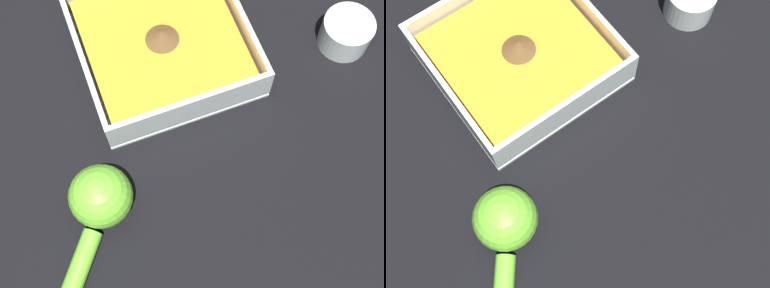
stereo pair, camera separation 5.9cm
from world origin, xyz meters
TOP-DOWN VIEW (x-y plane):
  - ground_plane at (0.00, 0.00)m, footprint 4.00×4.00m
  - square_dish at (-0.04, 0.04)m, footprint 0.20×0.20m
  - spice_bowl at (0.17, -0.02)m, footprint 0.06×0.06m
  - lemon_squeezer at (-0.17, -0.13)m, footprint 0.12×0.15m

SIDE VIEW (x-z plane):
  - ground_plane at x=0.00m, z-range 0.00..0.00m
  - spice_bowl at x=0.17m, z-range 0.00..0.04m
  - square_dish at x=-0.04m, z-range -0.01..0.05m
  - lemon_squeezer at x=-0.17m, z-range 0.00..0.06m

